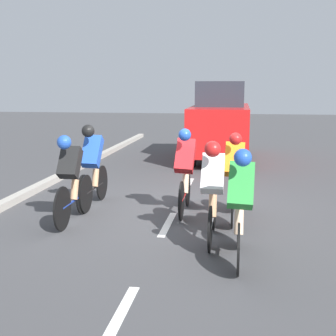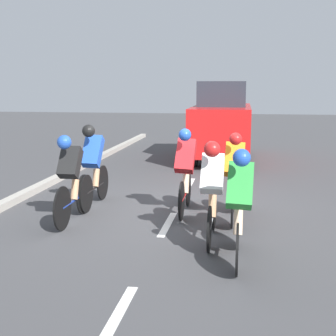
% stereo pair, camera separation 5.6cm
% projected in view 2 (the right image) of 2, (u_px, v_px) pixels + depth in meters
% --- Properties ---
extents(ground_plane, '(60.00, 60.00, 0.00)m').
position_uv_depth(ground_plane, '(174.00, 213.00, 8.48)').
color(ground_plane, '#424244').
extents(lane_stripe_near, '(0.12, 1.40, 0.01)m').
position_uv_depth(lane_stripe_near, '(117.00, 316.00, 4.67)').
color(lane_stripe_near, white).
rests_on(lane_stripe_near, ground).
extents(lane_stripe_mid, '(0.12, 1.40, 0.01)m').
position_uv_depth(lane_stripe_mid, '(168.00, 224.00, 7.78)').
color(lane_stripe_mid, white).
rests_on(lane_stripe_mid, ground).
extents(lane_stripe_far, '(0.12, 1.40, 0.01)m').
position_uv_depth(lane_stripe_far, '(190.00, 184.00, 10.89)').
color(lane_stripe_far, white).
rests_on(lane_stripe_far, ground).
extents(cyclist_blue, '(0.33, 1.69, 1.58)m').
position_uv_depth(cyclist_blue, '(93.00, 163.00, 8.76)').
color(cyclist_blue, black).
rests_on(cyclist_blue, ground).
extents(cyclist_red, '(0.35, 1.67, 1.56)m').
position_uv_depth(cyclist_red, '(185.00, 169.00, 8.26)').
color(cyclist_red, black).
rests_on(cyclist_red, ground).
extents(cyclist_green, '(0.34, 1.63, 1.53)m').
position_uv_depth(cyclist_green, '(239.00, 202.00, 5.96)').
color(cyclist_green, black).
rests_on(cyclist_green, ground).
extents(cyclist_orange, '(0.34, 1.72, 1.53)m').
position_uv_depth(cyclist_orange, '(234.00, 175.00, 7.87)').
color(cyclist_orange, black).
rests_on(cyclist_orange, ground).
extents(cyclist_black, '(0.32, 1.71, 1.51)m').
position_uv_depth(cyclist_black, '(71.00, 177.00, 7.74)').
color(cyclist_black, black).
rests_on(cyclist_black, ground).
extents(cyclist_white, '(0.33, 1.68, 1.53)m').
position_uv_depth(cyclist_white, '(212.00, 188.00, 6.77)').
color(cyclist_white, black).
rests_on(cyclist_white, ground).
extents(support_car, '(1.70, 4.38, 2.39)m').
position_uv_depth(support_car, '(222.00, 122.00, 14.35)').
color(support_car, black).
rests_on(support_car, ground).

